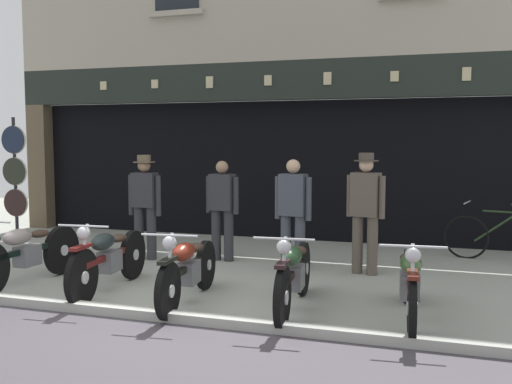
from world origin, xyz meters
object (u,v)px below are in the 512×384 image
Objects in this scene: salesman_left at (145,202)px; advert_board_near at (390,150)px; motorcycle_left at (26,252)px; motorcycle_center at (188,268)px; motorcycle_center_right at (294,273)px; salesman_right at (293,209)px; shopkeeper_center at (222,206)px; tyre_sign_pole at (15,172)px; motorcycle_center_left at (109,257)px; leaning_bicycle at (502,238)px; motorcycle_right at (410,281)px; assistant_far_right at (365,207)px.

salesman_left is 4.43m from advert_board_near.
advert_board_near reaches higher than motorcycle_left.
motorcycle_center_right is (1.22, 0.10, 0.01)m from motorcycle_center.
motorcycle_center_right is 1.24× the size of salesman_right.
tyre_sign_pole is at bearing -0.05° from shopkeeper_center.
tyre_sign_pole is (-4.84, 2.91, 0.86)m from motorcycle_center.
salesman_right is at bearing -139.65° from motorcycle_center_left.
salesman_right reaches higher than motorcycle_left.
salesman_left reaches higher than leaning_bicycle.
tyre_sign_pole reaches higher than motorcycle_left.
motorcycle_left is 2.93m from shopkeeper_center.
motorcycle_center is 0.97× the size of motorcycle_center_right.
salesman_left reaches higher than motorcycle_center.
salesman_right is at bearing -52.94° from motorcycle_right.
salesman_right is (0.71, 2.07, 0.47)m from motorcycle_center.
salesman_right is 1.03m from assistant_far_right.
motorcycle_center_right is 1.01× the size of motorcycle_right.
assistant_far_right is 1.69× the size of advert_board_near.
tyre_sign_pole is (-2.52, 2.80, 0.83)m from motorcycle_left.
assistant_far_right is 0.74× the size of tyre_sign_pole.
motorcycle_center_left is at bearing -5.77° from motorcycle_right.
leaning_bicycle is at bearing -144.61° from salesman_right.
shopkeeper_center is at bearing -42.03° from motorcycle_right.
motorcycle_center_right is at bearing -177.96° from motorcycle_left.
assistant_far_right is at bearing -179.13° from shopkeeper_center.
motorcycle_left is 1.02× the size of motorcycle_center_left.
leaning_bicycle reaches higher than motorcycle_right.
assistant_far_right reaches higher than salesman_right.
advert_board_near reaches higher than salesman_left.
motorcycle_right is (4.78, 0.03, -0.02)m from motorcycle_left.
motorcycle_center_right is 0.86× the size of tyre_sign_pole.
motorcycle_center_left is at bearing 52.90° from salesman_right.
leaning_bicycle is at bearing -155.89° from shopkeeper_center.
tyre_sign_pole is (-4.35, 0.55, 0.42)m from shopkeeper_center.
salesman_left reaches higher than motorcycle_left.
leaning_bicycle is at bearing -127.57° from assistant_far_right.
salesman_right is at bearing -144.98° from motorcycle_left.
motorcycle_center is 2.24m from salesman_right.
assistant_far_right is 6.64m from tyre_sign_pole.
salesman_left is (-0.53, 1.90, 0.48)m from motorcycle_center_left.
shopkeeper_center is 4.35m from leaning_bicycle.
motorcycle_center is 0.84× the size of tyre_sign_pole.
salesman_left is 1.23m from shopkeeper_center.
tyre_sign_pole reaches higher than shopkeeper_center.
assistant_far_right reaches higher than motorcycle_center.
motorcycle_center_left is at bearing -174.15° from motorcycle_left.
tyre_sign_pole reaches higher than motorcycle_center.
motorcycle_right is at bearing 139.77° from salesman_right.
motorcycle_right is at bearing 124.20° from assistant_far_right.
leaning_bicycle is (8.49, 0.71, -0.90)m from tyre_sign_pole.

